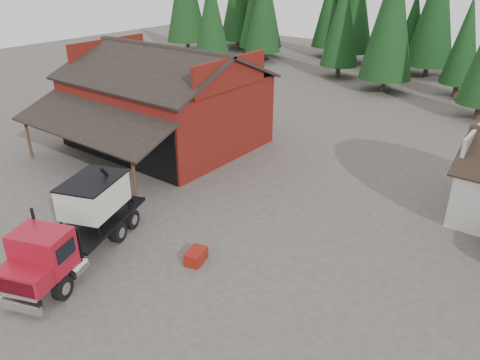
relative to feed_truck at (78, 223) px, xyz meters
The scene contains 7 objects.
ground 4.93m from the feed_truck, 40.33° to the left, with size 120.00×120.00×0.00m, color #4D433C.
red_barn 14.93m from the feed_truck, 120.21° to the left, with size 12.80×13.63×7.18m.
conifer_backdrop 45.14m from the feed_truck, 85.55° to the left, with size 76.00×16.00×16.00m, color #113311, non-canonical shape.
near_pine_a 36.37m from the feed_truck, 120.85° to the left, with size 4.40×4.40×11.40m.
near_pine_d 37.40m from the feed_truck, 90.77° to the left, with size 5.28×5.28×13.40m.
feed_truck is the anchor object (origin of this frame).
equip_box 5.51m from the feed_truck, 32.76° to the left, with size 0.70×1.10×0.60m, color maroon.
Camera 1 is at (13.28, -12.92, 12.57)m, focal length 35.00 mm.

